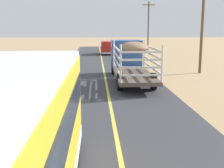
% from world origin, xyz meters
% --- Properties ---
extents(livestock_truck, '(2.53, 9.70, 3.02)m').
position_xyz_m(livestock_truck, '(1.87, 20.30, 1.79)').
color(livestock_truck, '#3359A5').
rests_on(livestock_truck, road_surface).
extents(car_far, '(1.90, 4.62, 1.93)m').
position_xyz_m(car_far, '(0.97, 41.71, 1.09)').
color(car_far, '#B2261E').
rests_on(car_far, road_surface).
extents(power_pole_mid, '(2.20, 0.24, 7.48)m').
position_xyz_m(power_pole_mid, '(8.46, 22.69, 4.03)').
color(power_pole_mid, brown).
rests_on(power_pole_mid, ground).
extents(power_pole_far, '(2.20, 0.24, 8.43)m').
position_xyz_m(power_pole_far, '(8.46, 49.05, 4.51)').
color(power_pole_far, brown).
rests_on(power_pole_far, ground).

